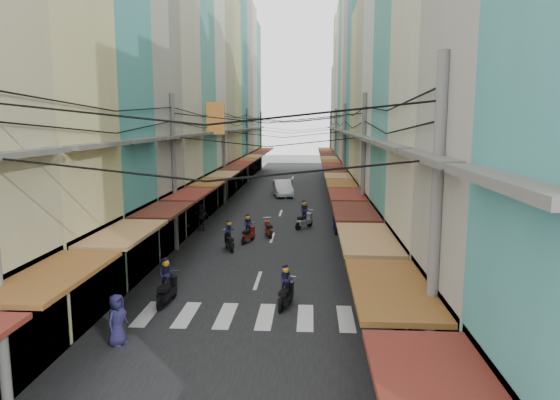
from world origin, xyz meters
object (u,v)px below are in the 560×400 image
at_px(traffic_sign, 389,238).
at_px(market_umbrella, 467,283).
at_px(bicycle, 440,292).
at_px(white_car, 283,196).

bearing_deg(traffic_sign, market_umbrella, -67.05).
xyz_separation_m(bicycle, market_umbrella, (-0.48, -4.72, 1.95)).
bearing_deg(bicycle, traffic_sign, 112.51).
xyz_separation_m(white_car, market_umbrella, (7.36, -30.58, 1.95)).
xyz_separation_m(white_car, bicycle, (7.84, -25.86, 0.00)).
height_order(white_car, market_umbrella, market_umbrella).
bearing_deg(market_umbrella, traffic_sign, 112.95).
distance_m(white_car, traffic_sign, 27.17).
distance_m(bicycle, market_umbrella, 5.13).
bearing_deg(white_car, bicycle, -83.49).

